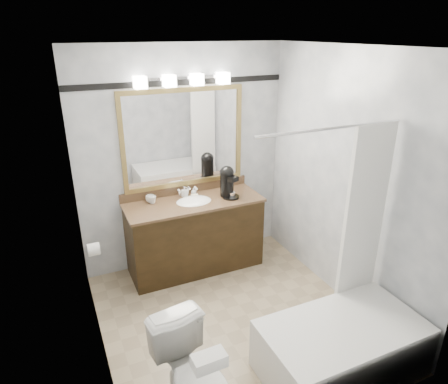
# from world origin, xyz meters

# --- Properties ---
(room) EXTENTS (2.42, 2.62, 2.52)m
(room) POSITION_xyz_m (0.00, 0.00, 1.25)
(room) COLOR gray
(room) RESTS_ON ground
(vanity) EXTENTS (1.53, 0.58, 0.97)m
(vanity) POSITION_xyz_m (0.00, 1.02, 0.44)
(vanity) COLOR black
(vanity) RESTS_ON ground
(mirror) EXTENTS (1.40, 0.04, 1.10)m
(mirror) POSITION_xyz_m (0.00, 1.28, 1.50)
(mirror) COLOR #A08548
(mirror) RESTS_ON room
(vanity_light_bar) EXTENTS (1.02, 0.14, 0.12)m
(vanity_light_bar) POSITION_xyz_m (0.00, 1.23, 2.13)
(vanity_light_bar) COLOR silver
(vanity_light_bar) RESTS_ON room
(accent_stripe) EXTENTS (2.40, 0.01, 0.06)m
(accent_stripe) POSITION_xyz_m (0.00, 1.29, 2.10)
(accent_stripe) COLOR black
(accent_stripe) RESTS_ON room
(bathtub) EXTENTS (1.30, 0.75, 1.96)m
(bathtub) POSITION_xyz_m (0.55, -0.90, 0.28)
(bathtub) COLOR white
(bathtub) RESTS_ON ground
(tp_roll) EXTENTS (0.11, 0.12, 0.12)m
(tp_roll) POSITION_xyz_m (-1.14, 0.66, 0.70)
(tp_roll) COLOR white
(tp_roll) RESTS_ON room
(toilet) EXTENTS (0.52, 0.78, 0.74)m
(toilet) POSITION_xyz_m (-0.70, -0.85, 0.37)
(toilet) COLOR white
(toilet) RESTS_ON ground
(tissue_box) EXTENTS (0.21, 0.12, 0.08)m
(tissue_box) POSITION_xyz_m (-0.70, -1.12, 0.78)
(tissue_box) COLOR white
(tissue_box) RESTS_ON toilet
(coffee_maker) EXTENTS (0.20, 0.23, 0.36)m
(coffee_maker) POSITION_xyz_m (0.40, 0.98, 1.04)
(coffee_maker) COLOR black
(coffee_maker) RESTS_ON vanity
(cup_left) EXTENTS (0.10, 0.10, 0.08)m
(cup_left) POSITION_xyz_m (-0.45, 1.19, 0.89)
(cup_left) COLOR white
(cup_left) RESTS_ON vanity
(cup_right) EXTENTS (0.11, 0.11, 0.08)m
(cup_right) POSITION_xyz_m (-0.43, 1.16, 0.89)
(cup_right) COLOR white
(cup_right) RESTS_ON vanity
(soap_bottle_a) EXTENTS (0.07, 0.07, 0.12)m
(soap_bottle_a) POSITION_xyz_m (-0.05, 1.18, 0.91)
(soap_bottle_a) COLOR white
(soap_bottle_a) RESTS_ON vanity
(soap_bottle_b) EXTENTS (0.07, 0.07, 0.08)m
(soap_bottle_b) POSITION_xyz_m (0.07, 1.20, 0.89)
(soap_bottle_b) COLOR white
(soap_bottle_b) RESTS_ON vanity
(soap_bar) EXTENTS (0.08, 0.06, 0.02)m
(soap_bar) POSITION_xyz_m (0.06, 1.13, 0.86)
(soap_bar) COLOR #EBE5C1
(soap_bar) RESTS_ON vanity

